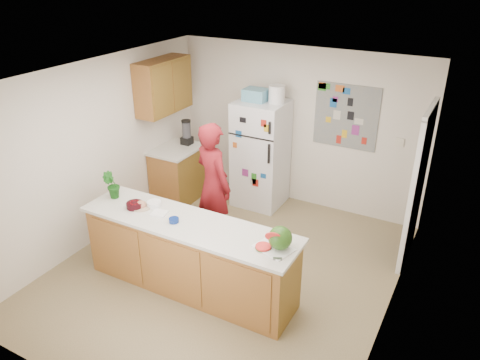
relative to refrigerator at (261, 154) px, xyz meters
The scene contains 26 objects.
floor 2.12m from the refrigerator, 76.54° to the right, with size 4.00×4.50×0.02m, color brown.
wall_back 0.71m from the refrigerator, 40.18° to the left, with size 4.00×0.02×2.50m, color beige.
wall_left 2.48m from the refrigerator, 129.69° to the right, with size 0.02×4.50×2.50m, color beige.
wall_right 3.12m from the refrigerator, 37.39° to the right, with size 0.02×4.50×2.50m, color beige.
ceiling 2.55m from the refrigerator, 76.54° to the right, with size 4.00×4.50×0.02m, color white.
doorway 2.48m from the refrigerator, 10.01° to the right, with size 0.03×0.85×2.04m, color black.
peninsula_base 2.43m from the refrigerator, 84.00° to the right, with size 2.60×0.62×0.88m, color brown.
peninsula_top 2.39m from the refrigerator, 84.00° to the right, with size 2.68×0.70×0.04m, color silver.
side_counter_base 1.41m from the refrigerator, 156.86° to the right, with size 0.60×0.80×0.86m, color brown.
side_counter_top 1.35m from the refrigerator, 156.86° to the right, with size 0.64×0.84×0.04m, color silver.
upper_cabinets 1.82m from the refrigerator, 157.05° to the right, with size 0.35×1.00×0.80m, color brown.
refrigerator is the anchor object (origin of this frame).
fridge_top_bin 0.95m from the refrigerator, behind, with size 0.35×0.28×0.18m, color #5999B2.
photo_collage 1.43m from the refrigerator, 16.61° to the left, with size 0.95×0.01×0.95m, color slate.
person 1.34m from the refrigerator, 91.99° to the right, with size 0.64×0.42×1.76m, color maroon.
blender_appliance 1.25m from the refrigerator, 165.92° to the right, with size 0.14×0.14×0.38m, color black.
cutting_board 2.74m from the refrigerator, 60.81° to the right, with size 0.39×0.29×0.01m, color silver.
watermelon 2.76m from the refrigerator, 59.51° to the right, with size 0.25×0.25×0.25m, color #2D5017.
watermelon_slice 2.74m from the refrigerator, 63.08° to the right, with size 0.16×0.16×0.02m, color #D23F31.
cherry_bowl 2.46m from the refrigerator, 101.91° to the right, with size 0.20×0.20×0.07m, color black.
white_bowl 2.28m from the refrigerator, 98.28° to the right, with size 0.17×0.17×0.06m, color silver.
cobalt_bowl 2.46m from the refrigerator, 87.46° to the right, with size 0.12×0.12×0.05m, color navy.
plate 2.40m from the refrigerator, 100.68° to the right, with size 0.25×0.25×0.02m, color tan.
paper_towel 2.39m from the refrigerator, 93.64° to the right, with size 0.18×0.16×0.02m, color silver.
keys 2.93m from the refrigerator, 60.35° to the right, with size 0.09×0.04×0.01m, color gray.
potted_plant 2.52m from the refrigerator, 111.48° to the right, with size 0.19×0.16×0.35m, color #184815.
Camera 1 is at (2.53, -4.25, 3.67)m, focal length 35.00 mm.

